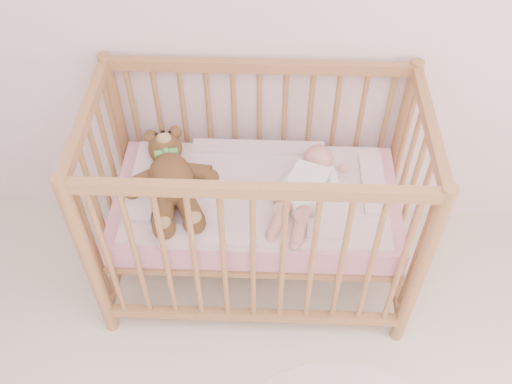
# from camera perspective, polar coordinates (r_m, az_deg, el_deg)

# --- Properties ---
(crib) EXTENTS (1.36, 0.76, 1.00)m
(crib) POSITION_cam_1_polar(r_m,az_deg,el_deg) (2.48, 0.04, -1.00)
(crib) COLOR #B6764D
(crib) RESTS_ON floor
(mattress) EXTENTS (1.22, 0.62, 0.13)m
(mattress) POSITION_cam_1_polar(r_m,az_deg,el_deg) (2.49, 0.04, -1.23)
(mattress) COLOR pink
(mattress) RESTS_ON crib
(blanket) EXTENTS (1.10, 0.58, 0.06)m
(blanket) POSITION_cam_1_polar(r_m,az_deg,el_deg) (2.44, 0.04, -0.07)
(blanket) COLOR pink
(blanket) RESTS_ON mattress
(baby) EXTENTS (0.45, 0.64, 0.14)m
(baby) POSITION_cam_1_polar(r_m,az_deg,el_deg) (2.37, 5.05, 0.64)
(baby) COLOR white
(baby) RESTS_ON blanket
(teddy_bear) EXTENTS (0.56, 0.68, 0.16)m
(teddy_bear) POSITION_cam_1_polar(r_m,az_deg,el_deg) (2.39, -8.48, 1.17)
(teddy_bear) COLOR brown
(teddy_bear) RESTS_ON blanket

